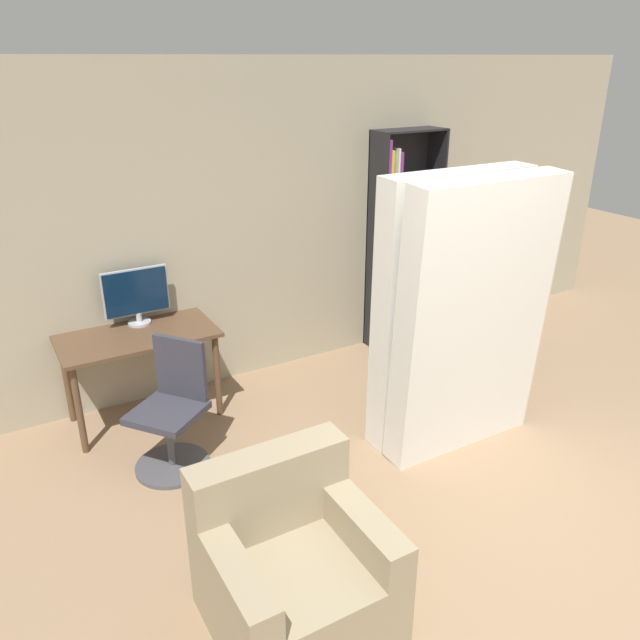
# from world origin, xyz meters

# --- Properties ---
(ground_plane) EXTENTS (16.00, 16.00, 0.00)m
(ground_plane) POSITION_xyz_m (0.00, 0.00, 0.00)
(ground_plane) COLOR #937556
(wall_back) EXTENTS (8.00, 0.06, 2.70)m
(wall_back) POSITION_xyz_m (0.00, 3.17, 1.35)
(wall_back) COLOR tan
(wall_back) RESTS_ON ground
(desk) EXTENTS (1.17, 0.62, 0.73)m
(desk) POSITION_xyz_m (-1.46, 2.83, 0.63)
(desk) COLOR brown
(desk) RESTS_ON ground
(monitor) EXTENTS (0.51, 0.18, 0.45)m
(monitor) POSITION_xyz_m (-1.39, 3.03, 0.98)
(monitor) COLOR #B7B7BC
(monitor) RESTS_ON desk
(office_chair) EXTENTS (0.62, 0.62, 0.92)m
(office_chair) POSITION_xyz_m (-1.45, 2.11, 0.37)
(office_chair) COLOR #4C4C51
(office_chair) RESTS_ON ground
(bookshelf) EXTENTS (0.68, 0.29, 2.09)m
(bookshelf) POSITION_xyz_m (1.08, 3.02, 0.97)
(bookshelf) COLOR black
(bookshelf) RESTS_ON ground
(mattress_near) EXTENTS (1.21, 0.32, 2.00)m
(mattress_near) POSITION_xyz_m (0.49, 1.29, 1.00)
(mattress_near) COLOR silver
(mattress_near) RESTS_ON ground
(mattress_far) EXTENTS (1.21, 0.25, 1.99)m
(mattress_far) POSITION_xyz_m (0.49, 1.55, 1.00)
(mattress_far) COLOR silver
(mattress_far) RESTS_ON ground
(armchair) EXTENTS (0.85, 0.80, 0.85)m
(armchair) POSITION_xyz_m (-1.33, 0.54, 0.32)
(armchair) COLOR gray
(armchair) RESTS_ON ground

